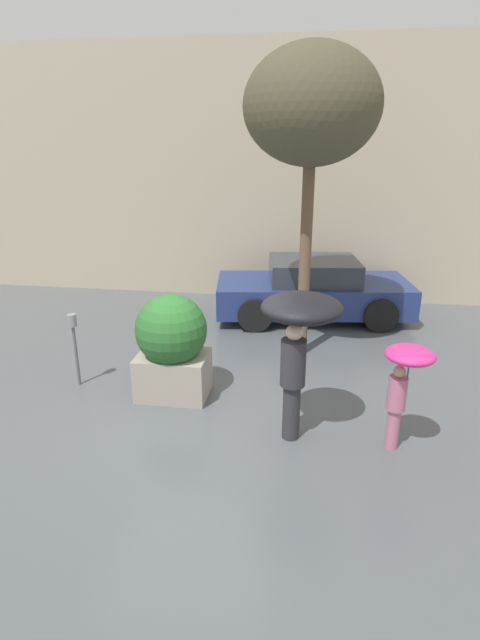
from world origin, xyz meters
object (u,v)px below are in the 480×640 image
object	(u,v)px
planter_box	(172,344)
parking_meter	(74,335)
person_child	(404,374)
street_tree	(312,108)
person_adult	(300,326)
parked_car_near	(313,290)

from	to	relation	value
planter_box	parking_meter	xyz separation A→B (m)	(-1.65, 0.11, 0.02)
person_child	street_tree	world-z (taller)	street_tree
person_child	street_tree	bearing A→B (deg)	147.91
person_child	planter_box	bearing A→B (deg)	-163.34
planter_box	person_adult	bearing A→B (deg)	-23.08
person_child	parking_meter	size ratio (longest dim) A/B	1.19
planter_box	person_child	size ratio (longest dim) A/B	1.13
parked_car_near	street_tree	bearing A→B (deg)	167.39
person_child	parking_meter	world-z (taller)	person_child
planter_box	street_tree	xyz separation A→B (m)	(1.92, 1.98, 3.42)
planter_box	person_child	distance (m)	3.42
person_adult	parked_car_near	xyz separation A→B (m)	(0.14, 4.89, -0.95)
person_adult	parking_meter	world-z (taller)	person_adult
street_tree	person_child	bearing A→B (deg)	-65.87
parking_meter	person_adult	bearing A→B (deg)	-14.67
person_child	parking_meter	xyz separation A→B (m)	(-4.91, 1.12, -0.20)
person_adult	street_tree	size ratio (longest dim) A/B	0.38
person_adult	person_child	size ratio (longest dim) A/B	1.36
planter_box	person_child	xyz separation A→B (m)	(3.26, -1.00, 0.22)
street_tree	person_adult	bearing A→B (deg)	-89.55
person_adult	planter_box	bearing A→B (deg)	99.03
person_adult	person_child	xyz separation A→B (m)	(1.32, -0.18, -0.50)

